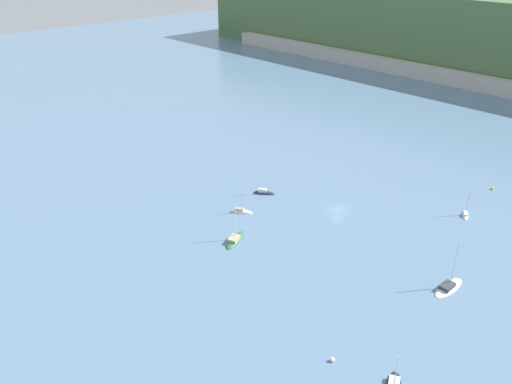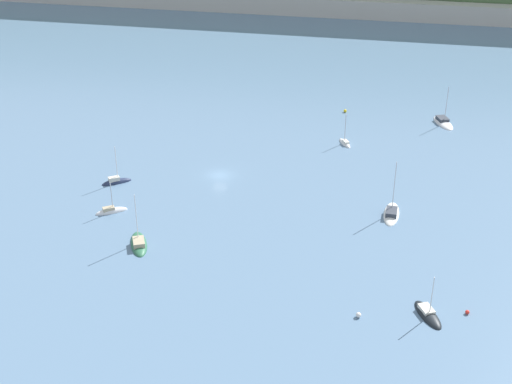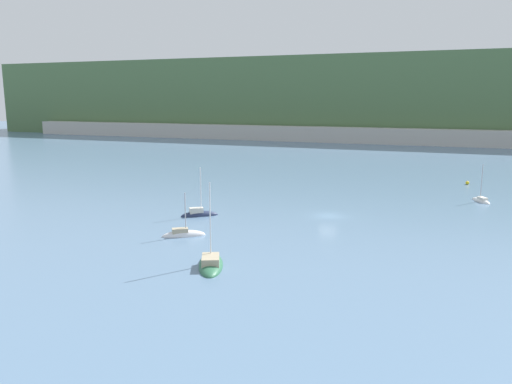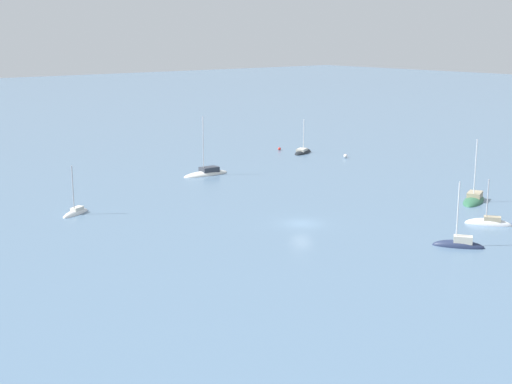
# 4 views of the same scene
# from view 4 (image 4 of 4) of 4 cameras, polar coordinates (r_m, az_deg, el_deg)

# --- Properties ---
(ground_plane) EXTENTS (600.00, 600.00, 0.00)m
(ground_plane) POSITION_cam_4_polar(r_m,az_deg,el_deg) (86.73, 3.64, -2.53)
(ground_plane) COLOR slate
(sailboat_0) EXTENTS (4.95, 6.84, 7.13)m
(sailboat_0) POSITION_cam_4_polar(r_m,az_deg,el_deg) (137.34, 3.75, 3.17)
(sailboat_0) COLOR black
(sailboat_0) RESTS_ON ground_plane
(sailboat_1) EXTENTS (2.87, 8.32, 10.26)m
(sailboat_1) POSITION_cam_4_polar(r_m,az_deg,el_deg) (116.29, -4.00, 1.46)
(sailboat_1) COLOR white
(sailboat_1) RESTS_ON ground_plane
(sailboat_2) EXTENTS (5.42, 7.94, 9.42)m
(sailboat_2) POSITION_cam_4_polar(r_m,az_deg,el_deg) (102.19, 17.02, -0.66)
(sailboat_2) COLOR #2D6647
(sailboat_2) RESTS_ON ground_plane
(sailboat_3) EXTENTS (5.36, 4.26, 6.32)m
(sailboat_3) POSITION_cam_4_polar(r_m,az_deg,el_deg) (90.57, 18.10, -2.43)
(sailboat_3) COLOR silver
(sailboat_3) RESTS_ON ground_plane
(sailboat_5) EXTENTS (5.35, 4.42, 7.92)m
(sailboat_5) POSITION_cam_4_polar(r_m,az_deg,el_deg) (80.39, 15.92, -4.14)
(sailboat_5) COLOR #232D4C
(sailboat_5) RESTS_ON ground_plane
(sailboat_6) EXTENTS (3.48, 4.90, 6.91)m
(sailboat_6) POSITION_cam_4_polar(r_m,az_deg,el_deg) (93.91, -14.23, -1.65)
(sailboat_6) COLOR white
(sailboat_6) RESTS_ON ground_plane
(mooring_buoy_0) EXTENTS (0.58, 0.58, 0.58)m
(mooring_buoy_0) POSITION_cam_4_polar(r_m,az_deg,el_deg) (140.24, 1.89, 3.48)
(mooring_buoy_0) COLOR red
(mooring_buoy_0) RESTS_ON ground_plane
(mooring_buoy_2) EXTENTS (0.73, 0.73, 0.73)m
(mooring_buoy_2) POSITION_cam_4_polar(r_m,az_deg,el_deg) (132.47, 7.18, 2.87)
(mooring_buoy_2) COLOR white
(mooring_buoy_2) RESTS_ON ground_plane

